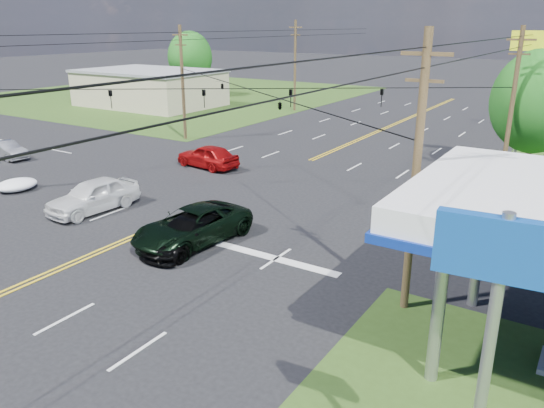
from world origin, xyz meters
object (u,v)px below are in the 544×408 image
Objects in this scene: retail_nw at (150,89)px; suv_black at (188,233)px; pole_se at (416,174)px; pole_left_far at (295,65)px; tree_far_l at (190,57)px; pole_nw at (183,82)px; tree_right_a at (537,102)px; pickup_white at (93,195)px; polesign_se at (495,309)px; pickup_dkgreen at (192,226)px; pole_ne at (512,106)px; sedan_silver at (7,150)px.

suv_black is (33.00, -31.05, -1.28)m from retail_nw.
pole_se is 0.95× the size of pole_left_far.
tree_far_l is (-45.00, 41.00, 0.28)m from pole_se.
tree_right_a is at bearing 6.34° from pole_nw.
pickup_white is 23.97m from polesign_se.
polesign_se is at bearing -25.73° from pickup_dkgreen.
pole_ne is 20.66m from pickup_dkgreen.
tree_right_a is 1.18× the size of polesign_se.
retail_nw is 1.83× the size of tree_far_l.
pole_ne is 1.86× the size of pickup_white.
pickup_white is (-7.34, 0.50, 0.05)m from pickup_dkgreen.
pole_ne is 32.20m from pole_left_far.
pickup_dkgreen is at bearing -66.59° from pole_left_far.
tree_right_a reaches higher than polesign_se.
retail_nw is 4.05× the size of sedan_silver.
pole_left_far reaches higher than tree_right_a.
pole_ne is (0.00, 18.00, 0.00)m from pole_se.
tree_far_l is 48.71m from pickup_white.
suv_black is at bearing -66.65° from pole_left_far.
pickup_white is 15.54m from sedan_silver.
pole_se is 1.16× the size of tree_right_a.
suv_black is at bearing -49.55° from tree_far_l.
tree_right_a reaches higher than pickup_dkgreen.
pole_left_far is 37.23m from pickup_white.
pole_se and pole_nw have the same top height.
pickup_white is (-18.53, -20.00, -4.00)m from tree_right_a.
tree_far_l is 1.48× the size of pickup_dkgreen.
polesign_se reaches higher than sedan_silver.
pole_nw is 14.77m from sedan_silver.
suv_black is at bearing -179.69° from pole_se.
sedan_silver is at bearing 159.06° from polesign_se.
retail_nw is at bearing -78.69° from tree_far_l.
sedan_silver is (-22.44, 5.46, -0.06)m from suv_black.
tree_far_l is at bearing 129.20° from suv_black.
pole_se is at bearing 115.10° from polesign_se.
sedan_silver is 0.57× the size of polesign_se.
pole_nw and pole_ne have the same top height.
tree_right_a is 24.12m from suv_black.
retail_nw is 44.81m from pickup_dkgreen.
suv_black is 23.09m from sedan_silver.
retail_nw is 10.69m from tree_far_l.
tree_far_l reaches higher than polesign_se.
pole_nw is 26.00m from pole_ne.
tree_right_a is 0.94× the size of tree_far_l.
pickup_white is at bearing -55.53° from tree_far_l.
retail_nw is at bearing 135.49° from suv_black.
pole_left_far is 1.96× the size of pickup_white.
pole_nw reaches higher than pickup_dkgreen.
pole_ne is at bearing 0.00° from pole_nw.
pole_ne is 35.06m from sedan_silver.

